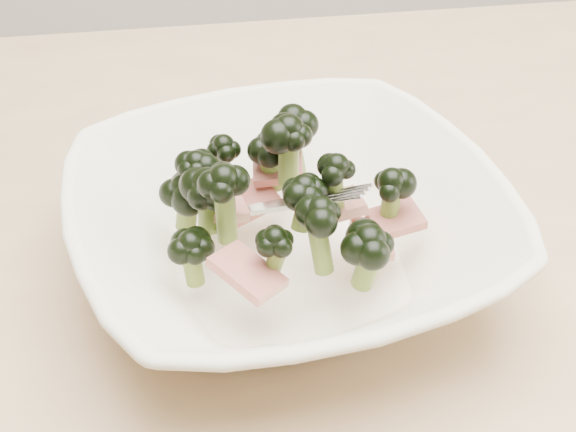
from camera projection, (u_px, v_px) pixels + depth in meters
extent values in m
cube|color=tan|center=(415.00, 230.00, 0.67)|extent=(1.20, 0.80, 0.04)
imported|color=white|center=(288.00, 229.00, 0.58)|extent=(0.36, 0.36, 0.08)
cylinder|color=#516822|center=(335.00, 194.00, 0.55)|extent=(0.02, 0.02, 0.04)
ellipsoid|color=black|center=(336.00, 166.00, 0.53)|extent=(0.03, 0.03, 0.02)
cylinder|color=#516822|center=(272.00, 170.00, 0.61)|extent=(0.02, 0.02, 0.04)
ellipsoid|color=black|center=(271.00, 145.00, 0.60)|extent=(0.04, 0.04, 0.03)
cylinder|color=#516822|center=(320.00, 244.00, 0.53)|extent=(0.02, 0.02, 0.05)
ellipsoid|color=black|center=(321.00, 211.00, 0.51)|extent=(0.03, 0.03, 0.03)
cylinder|color=#516822|center=(275.00, 261.00, 0.52)|extent=(0.02, 0.01, 0.03)
ellipsoid|color=black|center=(275.00, 239.00, 0.51)|extent=(0.03, 0.03, 0.02)
cylinder|color=#516822|center=(193.00, 266.00, 0.55)|extent=(0.02, 0.02, 0.03)
ellipsoid|color=black|center=(191.00, 244.00, 0.54)|extent=(0.03, 0.03, 0.03)
cylinder|color=#516822|center=(293.00, 152.00, 0.63)|extent=(0.02, 0.03, 0.05)
ellipsoid|color=black|center=(293.00, 119.00, 0.61)|extent=(0.04, 0.04, 0.03)
cylinder|color=#516822|center=(304.00, 211.00, 0.54)|extent=(0.02, 0.02, 0.03)
ellipsoid|color=black|center=(305.00, 188.00, 0.53)|extent=(0.03, 0.03, 0.03)
cylinder|color=#516822|center=(226.00, 213.00, 0.55)|extent=(0.02, 0.02, 0.05)
ellipsoid|color=black|center=(224.00, 179.00, 0.53)|extent=(0.04, 0.04, 0.03)
cylinder|color=#516822|center=(225.00, 172.00, 0.62)|extent=(0.02, 0.01, 0.04)
ellipsoid|color=black|center=(223.00, 145.00, 0.60)|extent=(0.03, 0.03, 0.02)
cylinder|color=#516822|center=(367.00, 267.00, 0.53)|extent=(0.02, 0.02, 0.04)
ellipsoid|color=black|center=(370.00, 241.00, 0.52)|extent=(0.04, 0.04, 0.03)
cylinder|color=#516822|center=(209.00, 210.00, 0.57)|extent=(0.02, 0.02, 0.04)
ellipsoid|color=black|center=(208.00, 184.00, 0.55)|extent=(0.04, 0.04, 0.03)
cylinder|color=#516822|center=(199.00, 191.00, 0.59)|extent=(0.02, 0.02, 0.04)
ellipsoid|color=black|center=(196.00, 163.00, 0.57)|extent=(0.03, 0.03, 0.02)
cylinder|color=#516822|center=(187.00, 212.00, 0.59)|extent=(0.02, 0.02, 0.03)
ellipsoid|color=black|center=(185.00, 188.00, 0.58)|extent=(0.04, 0.04, 0.03)
cylinder|color=#516822|center=(289.00, 160.00, 0.58)|extent=(0.02, 0.02, 0.04)
ellipsoid|color=black|center=(289.00, 129.00, 0.56)|extent=(0.04, 0.04, 0.03)
cylinder|color=#516822|center=(389.00, 213.00, 0.57)|extent=(0.02, 0.02, 0.04)
ellipsoid|color=black|center=(392.00, 182.00, 0.56)|extent=(0.03, 0.03, 0.03)
cube|color=maroon|center=(396.00, 219.00, 0.57)|extent=(0.04, 0.03, 0.01)
cube|color=maroon|center=(242.00, 204.00, 0.61)|extent=(0.06, 0.05, 0.02)
cube|color=maroon|center=(226.00, 205.00, 0.58)|extent=(0.03, 0.05, 0.02)
cube|color=maroon|center=(278.00, 166.00, 0.61)|extent=(0.04, 0.04, 0.02)
cube|color=maroon|center=(343.00, 204.00, 0.57)|extent=(0.03, 0.05, 0.02)
cube|color=maroon|center=(372.00, 238.00, 0.57)|extent=(0.03, 0.04, 0.01)
cube|color=maroon|center=(247.00, 272.00, 0.52)|extent=(0.05, 0.06, 0.02)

